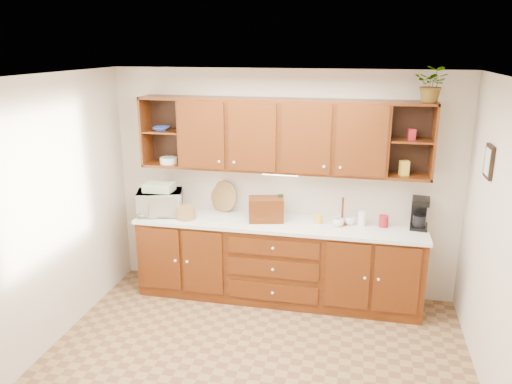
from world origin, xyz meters
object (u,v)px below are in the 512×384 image
at_px(microwave, 160,203).
at_px(bread_box, 266,209).
at_px(potted_plant, 433,84).
at_px(coffee_maker, 420,213).

bearing_deg(microwave, bread_box, -15.67).
bearing_deg(potted_plant, bread_box, -177.22).
height_order(microwave, bread_box, microwave).
relative_size(coffee_maker, potted_plant, 0.94).
bearing_deg(potted_plant, microwave, -177.60).
xyz_separation_m(bread_box, coffee_maker, (1.66, 0.13, 0.03)).
xyz_separation_m(microwave, potted_plant, (2.91, 0.12, 1.39)).
xyz_separation_m(microwave, bread_box, (1.25, 0.04, -0.01)).
distance_m(coffee_maker, potted_plant, 1.37).
xyz_separation_m(bread_box, potted_plant, (1.66, 0.08, 1.40)).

